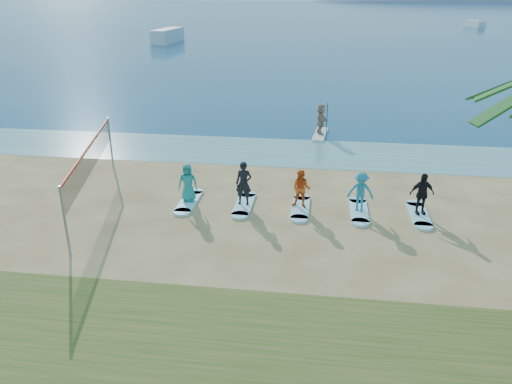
# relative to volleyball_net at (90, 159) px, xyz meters

# --- Properties ---
(ground) EXTENTS (600.00, 600.00, 0.00)m
(ground) POSITION_rel_volleyball_net_xyz_m (6.08, -2.66, -1.90)
(ground) COLOR tan
(ground) RESTS_ON ground
(shallow_water) EXTENTS (600.00, 600.00, 0.00)m
(shallow_water) POSITION_rel_volleyball_net_xyz_m (6.08, 7.84, -1.90)
(shallow_water) COLOR teal
(shallow_water) RESTS_ON ground
(ocean) EXTENTS (600.00, 600.00, 0.00)m
(ocean) POSITION_rel_volleyball_net_xyz_m (6.08, 157.34, -1.90)
(ocean) COLOR navy
(ocean) RESTS_ON ground
(island_ridge) EXTENTS (220.00, 56.00, 18.00)m
(island_ridge) POSITION_rel_volleyball_net_xyz_m (101.08, 297.34, -1.90)
(island_ridge) COLOR slate
(island_ridge) RESTS_ON ground
(volleyball_net) EXTENTS (2.22, 8.84, 2.50)m
(volleyball_net) POSITION_rel_volleyball_net_xyz_m (0.00, 0.00, 0.00)
(volleyball_net) COLOR gray
(volleyball_net) RESTS_ON ground
(paddleboard) EXTENTS (0.99, 3.05, 0.12)m
(paddleboard) POSITION_rel_volleyball_net_xyz_m (9.18, 11.46, -1.84)
(paddleboard) COLOR silver
(paddleboard) RESTS_ON ground
(paddleboarder) EXTENTS (0.88, 1.73, 1.78)m
(paddleboarder) POSITION_rel_volleyball_net_xyz_m (9.18, 11.46, -0.89)
(paddleboarder) COLOR tan
(paddleboarder) RESTS_ON paddleboard
(boat_offshore_a) EXTENTS (3.02, 8.89, 2.12)m
(boat_offshore_a) POSITION_rel_volleyball_net_xyz_m (-16.06, 62.58, -1.90)
(boat_offshore_a) COLOR silver
(boat_offshore_a) RESTS_ON ground
(boat_offshore_b) EXTENTS (3.51, 6.04, 1.38)m
(boat_offshore_b) POSITION_rel_volleyball_net_xyz_m (41.53, 103.69, -1.90)
(boat_offshore_b) COLOR silver
(boat_offshore_b) RESTS_ON ground
(surfboard_0) EXTENTS (0.70, 2.20, 0.09)m
(surfboard_0) POSITION_rel_volleyball_net_xyz_m (3.90, 0.44, -1.86)
(surfboard_0) COLOR #A4EBFF
(surfboard_0) RESTS_ON ground
(student_0) EXTENTS (0.84, 0.59, 1.61)m
(student_0) POSITION_rel_volleyball_net_xyz_m (3.90, 0.44, -1.01)
(student_0) COLOR teal
(student_0) RESTS_ON surfboard_0
(surfboard_1) EXTENTS (0.70, 2.20, 0.09)m
(surfboard_1) POSITION_rel_volleyball_net_xyz_m (6.24, 0.44, -1.86)
(surfboard_1) COLOR #A4EBFF
(surfboard_1) RESTS_ON ground
(student_1) EXTENTS (0.68, 0.46, 1.81)m
(student_1) POSITION_rel_volleyball_net_xyz_m (6.24, 0.44, -0.91)
(student_1) COLOR black
(student_1) RESTS_ON surfboard_1
(surfboard_2) EXTENTS (0.70, 2.20, 0.09)m
(surfboard_2) POSITION_rel_volleyball_net_xyz_m (8.58, 0.44, -1.86)
(surfboard_2) COLOR #A4EBFF
(surfboard_2) RESTS_ON ground
(student_2) EXTENTS (0.86, 0.72, 1.57)m
(student_2) POSITION_rel_volleyball_net_xyz_m (8.58, 0.44, -1.03)
(student_2) COLOR #DA4E16
(student_2) RESTS_ON surfboard_2
(surfboard_3) EXTENTS (0.70, 2.20, 0.09)m
(surfboard_3) POSITION_rel_volleyball_net_xyz_m (10.92, 0.44, -1.86)
(surfboard_3) COLOR #A4EBFF
(surfboard_3) RESTS_ON ground
(student_3) EXTENTS (1.08, 0.68, 1.61)m
(student_3) POSITION_rel_volleyball_net_xyz_m (10.92, 0.44, -1.01)
(student_3) COLOR teal
(student_3) RESTS_ON surfboard_3
(surfboard_4) EXTENTS (0.70, 2.20, 0.09)m
(surfboard_4) POSITION_rel_volleyball_net_xyz_m (13.26, 0.44, -1.86)
(surfboard_4) COLOR #A4EBFF
(surfboard_4) RESTS_ON ground
(student_4) EXTENTS (1.05, 0.63, 1.68)m
(student_4) POSITION_rel_volleyball_net_xyz_m (13.26, 0.44, -0.97)
(student_4) COLOR black
(student_4) RESTS_ON surfboard_4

